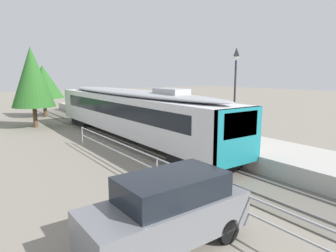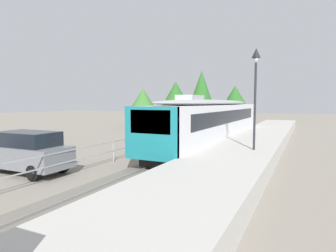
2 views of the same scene
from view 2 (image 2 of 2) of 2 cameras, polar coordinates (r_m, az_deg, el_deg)
ground_plane at (r=17.52m, az=-7.98°, el=-6.64°), size 160.00×160.00×0.00m
track_rails at (r=16.07m, az=1.02°, el=-7.51°), size 3.20×60.00×0.14m
commuter_train at (r=22.78m, az=8.97°, el=1.42°), size 2.82×20.42×3.74m
station_platform at (r=14.94m, az=12.50°, el=-6.92°), size 3.90×60.00×0.90m
platform_lamp_mid_platform at (r=15.97m, az=16.96°, el=8.77°), size 0.34×0.34×5.35m
parked_suv_grey at (r=15.49m, az=-26.33°, el=-4.60°), size 4.63×1.98×2.04m
tree_behind_carpark at (r=40.80m, az=1.53°, el=5.67°), size 5.11×5.11×6.38m
tree_behind_station_far at (r=33.19m, az=6.65°, el=6.37°), size 3.62×3.62×7.02m
tree_distant_left at (r=40.57m, az=-4.96°, el=4.84°), size 4.69×4.69×5.36m
tree_distant_centre at (r=38.75m, az=13.13°, el=5.20°), size 4.17×4.17×5.63m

